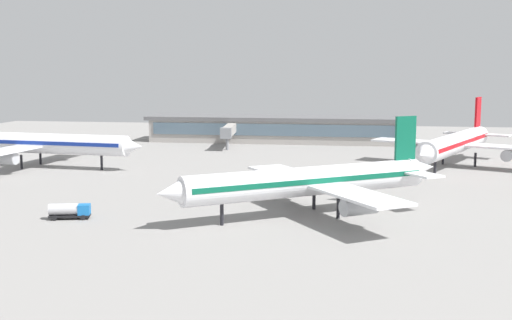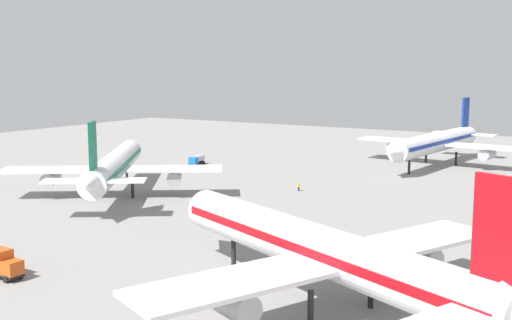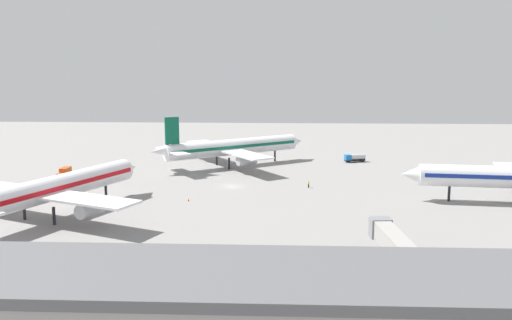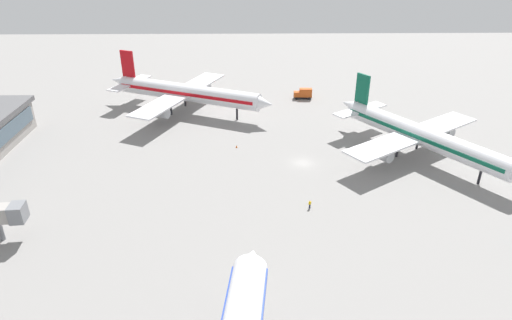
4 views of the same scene
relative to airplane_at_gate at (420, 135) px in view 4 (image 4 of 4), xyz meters
The scene contains 6 objects.
ground 27.85m from the airplane_at_gate, 84.66° to the right, with size 288.00×288.00×0.00m, color gray.
airplane_at_gate is the anchor object (origin of this frame).
airplane_distant 65.07m from the airplane_at_gate, 118.08° to the right, with size 41.44×50.05×16.10m.
catering_truck 47.11m from the airplane_at_gate, 151.86° to the right, with size 2.34×5.66×3.30m.
ground_crew_worker 35.40m from the airplane_at_gate, 52.39° to the right, with size 0.50×0.54×1.67m.
safety_cone_near_gate 43.13m from the airplane_at_gate, 97.79° to the right, with size 0.44×0.44×0.60m, color #EA590C.
Camera 4 is at (91.93, -12.11, 47.74)m, focal length 31.80 mm.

